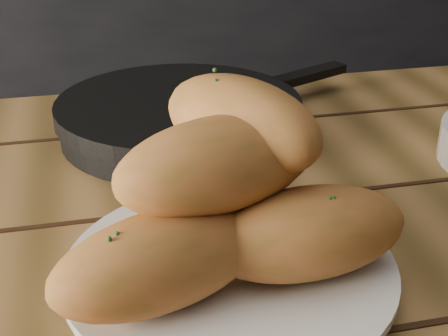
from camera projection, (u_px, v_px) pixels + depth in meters
counter at (55, 84)px, 1.86m from camera, size 2.80×0.60×0.90m
plate at (230, 270)px, 0.49m from camera, size 0.26×0.26×0.02m
bread_rolls at (227, 194)px, 0.46m from camera, size 0.28×0.23×0.14m
skillet at (181, 116)px, 0.75m from camera, size 0.41×0.29×0.05m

